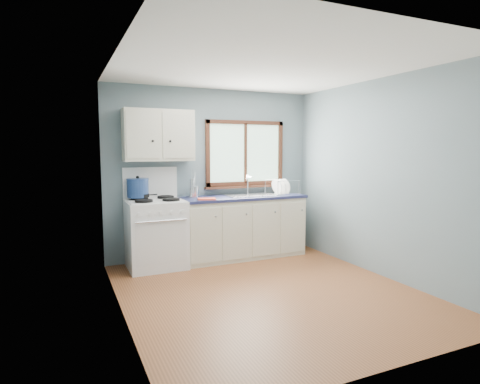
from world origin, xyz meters
name	(u,v)px	position (x,y,z in m)	size (l,w,h in m)	color
floor	(268,292)	(0.00, 0.00, -0.01)	(3.20, 3.60, 0.02)	brown
ceiling	(270,65)	(0.00, 0.00, 2.51)	(3.20, 3.60, 0.02)	white
wall_back	(212,173)	(0.00, 1.81, 1.25)	(3.20, 0.02, 2.50)	gray
wall_front	(394,202)	(0.00, -1.81, 1.25)	(3.20, 0.02, 2.50)	gray
wall_left	(119,188)	(-1.61, 0.00, 1.25)	(0.02, 3.60, 2.50)	gray
wall_right	(381,178)	(1.61, 0.00, 1.25)	(0.02, 3.60, 2.50)	gray
gas_range	(156,232)	(-0.95, 1.47, 0.49)	(0.76, 0.69, 1.36)	white
base_cabinets	(242,230)	(0.36, 1.49, 0.41)	(1.85, 0.60, 0.88)	beige
countertop	(242,197)	(0.36, 1.49, 0.90)	(1.89, 0.64, 0.04)	#1A1E42
sink	(253,199)	(0.54, 1.49, 0.86)	(0.84, 0.46, 0.44)	silver
window	(245,158)	(0.54, 1.77, 1.48)	(1.36, 0.10, 1.03)	#9EC6A8
upper_cabinets	(158,135)	(-0.85, 1.63, 1.80)	(0.95, 0.35, 0.70)	beige
skillet	(141,196)	(-1.12, 1.61, 0.98)	(0.38, 0.28, 0.05)	black
stockpot	(138,188)	(-1.15, 1.62, 1.09)	(0.32, 0.32, 0.29)	navy
utensil_crock	(194,192)	(-0.36, 1.61, 1.00)	(0.13, 0.13, 0.41)	silver
thermos	(192,188)	(-0.40, 1.57, 1.06)	(0.06, 0.06, 0.27)	silver
soap_bottle	(196,187)	(-0.28, 1.74, 1.06)	(0.10, 0.10, 0.27)	#1F62A4
dish_towel	(207,199)	(-0.27, 1.30, 0.93)	(0.24, 0.17, 0.02)	#E2452C
dish_rack	(282,190)	(1.04, 1.52, 0.98)	(0.49, 0.41, 0.23)	silver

